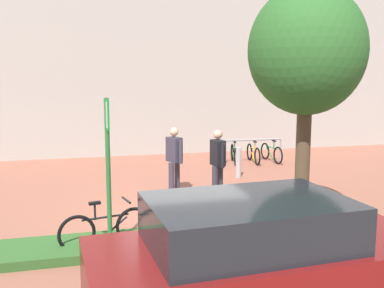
{
  "coord_description": "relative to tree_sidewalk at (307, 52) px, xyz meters",
  "views": [
    {
      "loc": [
        -2.1,
        -9.36,
        3.01
      ],
      "look_at": [
        0.96,
        2.5,
        1.13
      ],
      "focal_mm": 41.89,
      "sensor_mm": 36.0,
      "label": 1
    }
  ],
  "objects": [
    {
      "name": "person_suited_dark",
      "position": [
        -0.91,
        2.51,
        -2.45
      ],
      "size": [
        0.35,
        0.6,
        1.72
      ],
      "color": "#2D2D38",
      "rests_on": "ground"
    },
    {
      "name": "building_facade",
      "position": [
        -2.08,
        9.72,
        1.56
      ],
      "size": [
        28.0,
        1.2,
        10.0
      ],
      "primitive_type": "cube",
      "color": "#B2ADA3",
      "rests_on": "ground"
    },
    {
      "name": "parking_sign_post",
      "position": [
        -3.7,
        -0.1,
        -1.72
      ],
      "size": [
        0.08,
        0.36,
        2.65
      ],
      "color": "#2D7238",
      "rests_on": "ground"
    },
    {
      "name": "bollard_steel",
      "position": [
        0.42,
        4.63,
        -2.99
      ],
      "size": [
        0.16,
        0.16,
        0.9
      ],
      "primitive_type": "cylinder",
      "color": "#ADADB2",
      "rests_on": "ground"
    },
    {
      "name": "person_suited_navy",
      "position": [
        -1.83,
        3.25,
        -2.45
      ],
      "size": [
        0.39,
        0.56,
        1.72
      ],
      "color": "#383342",
      "rests_on": "ground"
    },
    {
      "name": "planter_strip",
      "position": [
        -2.83,
        -0.1,
        -3.36
      ],
      "size": [
        7.0,
        1.1,
        0.16
      ],
      "primitive_type": "cube",
      "color": "#336028",
      "rests_on": "ground"
    },
    {
      "name": "ground_plane",
      "position": [
        -2.08,
        1.69,
        -3.44
      ],
      "size": [
        60.0,
        60.0,
        0.0
      ],
      "primitive_type": "plane",
      "color": "#9E5B47"
    },
    {
      "name": "bike_rack_cluster",
      "position": [
        1.73,
        6.7,
        -3.09
      ],
      "size": [
        2.11,
        1.63,
        0.83
      ],
      "color": "#99999E",
      "rests_on": "ground"
    },
    {
      "name": "bike_at_sign",
      "position": [
        -3.76,
        0.04,
        -3.09
      ],
      "size": [
        1.65,
        0.51,
        0.86
      ],
      "color": "black",
      "rests_on": "ground"
    },
    {
      "name": "car_maroon_wagon",
      "position": [
        -2.07,
        -2.79,
        -2.68
      ],
      "size": [
        4.4,
        2.22,
        1.54
      ],
      "color": "maroon",
      "rests_on": "ground"
    },
    {
      "name": "tree_sidewalk",
      "position": [
        0.0,
        0.0,
        0.0
      ],
      "size": [
        2.19,
        2.19,
        4.68
      ],
      "color": "brown",
      "rests_on": "ground"
    }
  ]
}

